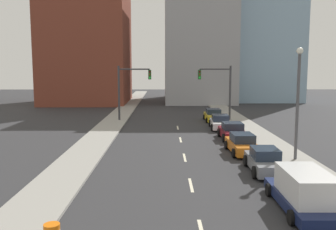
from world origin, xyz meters
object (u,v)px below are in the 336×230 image
Objects in this scene: traffic_signal_right at (221,86)px; sedan_orange at (242,144)px; street_lamp at (298,96)px; sedan_white at (220,122)px; sedan_gray at (265,161)px; box_truck_navy at (305,192)px; sedan_maroon at (232,131)px; sedan_yellow at (213,116)px; traffic_signal_left at (128,86)px.

traffic_signal_right is 1.43× the size of sedan_orange.
sedan_white is (-3.05, 13.38, -3.76)m from street_lamp.
street_lamp reaches higher than sedan_orange.
traffic_signal_right is 1.46× the size of sedan_gray.
street_lamp is 9.74m from box_truck_navy.
sedan_maroon is 5.56m from sedan_white.
sedan_gray is (-0.12, 6.09, -0.19)m from box_truck_navy.
street_lamp is at bearing -83.56° from traffic_signal_right.
street_lamp reaches higher than sedan_white.
traffic_signal_right reaches higher than sedan_gray.
sedan_yellow is at bearing 99.10° from street_lamp.
traffic_signal_left is at bearing 180.00° from traffic_signal_right.
sedan_gray reaches higher than sedan_white.
traffic_signal_left reaches higher than sedan_yellow.
sedan_maroon is at bearing 92.11° from sedan_gray.
traffic_signal_left is at bearing 131.71° from sedan_maroon.
street_lamp is 9.12m from sedan_maroon.
traffic_signal_right is at bearing 6.36° from sedan_yellow.
traffic_signal_left is at bearing 111.18° from box_truck_navy.
box_truck_navy reaches higher than sedan_maroon.
sedan_gray is 21.50m from sedan_yellow.
sedan_maroon is at bearing -84.72° from sedan_white.
traffic_signal_left and traffic_signal_right have the same top height.
street_lamp is (13.01, -19.02, 0.29)m from traffic_signal_left.
traffic_signal_left is 19.64m from sedan_orange.
sedan_gray is 1.03× the size of sedan_maroon.
box_truck_navy is 1.28× the size of sedan_maroon.
sedan_orange is 0.97× the size of sedan_yellow.
sedan_orange is at bearing -93.20° from traffic_signal_right.
box_truck_navy is at bearing -86.14° from sedan_white.
traffic_signal_right is 21.89m from sedan_gray.
street_lamp is 19.53m from sedan_yellow.
traffic_signal_right is 0.85× the size of street_lamp.
box_truck_navy is (-2.64, -8.68, -3.56)m from street_lamp.
sedan_orange is at bearing -90.21° from sedan_yellow.
box_truck_navy is at bearing -69.47° from traffic_signal_left.
box_truck_navy is 27.60m from sedan_yellow.
traffic_signal_right is (10.86, 0.00, 0.00)m from traffic_signal_left.
box_truck_navy is 16.50m from sedan_maroon.
sedan_yellow is at bearing 91.46° from box_truck_navy.
box_truck_navy is at bearing -106.93° from street_lamp.
traffic_signal_right is 27.89m from box_truck_navy.
sedan_gray is at bearing 91.76° from box_truck_navy.
sedan_orange is 10.95m from sedan_white.
sedan_white is at bearing 92.88° from sedan_gray.
street_lamp is 5.33m from sedan_gray.
traffic_signal_left is at bearing 117.21° from sedan_gray.
sedan_yellow is (-0.22, 11.10, -0.03)m from sedan_maroon.
street_lamp is at bearing -80.95° from sedan_yellow.
street_lamp is 14.23m from sedan_white.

